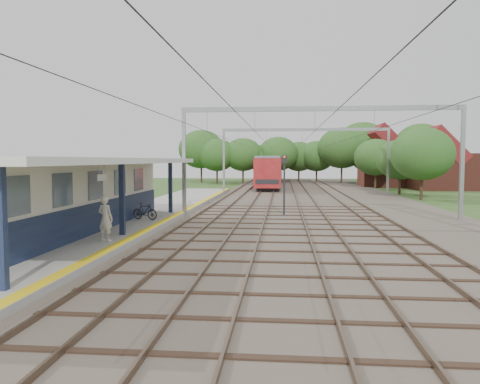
{
  "coord_description": "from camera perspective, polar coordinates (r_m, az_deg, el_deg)",
  "views": [
    {
      "loc": [
        1.28,
        -14.26,
        3.71
      ],
      "look_at": [
        -1.54,
        16.26,
        1.6
      ],
      "focal_mm": 35.0,
      "sensor_mm": 36.0,
      "label": 1
    }
  ],
  "objects": [
    {
      "name": "yellow_stripe",
      "position": [
        29.19,
        -7.68,
        -2.69
      ],
      "size": [
        0.45,
        52.0,
        0.01
      ],
      "primitive_type": "cube",
      "color": "yellow",
      "rests_on": "platform"
    },
    {
      "name": "platform",
      "position": [
        29.8,
        -11.9,
        -2.96
      ],
      "size": [
        5.0,
        52.0,
        0.35
      ],
      "primitive_type": "cube",
      "color": "gray",
      "rests_on": "ground"
    },
    {
      "name": "tree_band",
      "position": [
        71.43,
        7.37,
        4.87
      ],
      "size": [
        31.72,
        30.88,
        8.82
      ],
      "color": "#382619",
      "rests_on": "ground"
    },
    {
      "name": "house_far",
      "position": [
        67.87,
        17.85,
        3.35
      ],
      "size": [
        8.0,
        6.12,
        8.66
      ],
      "color": "brown",
      "rests_on": "ground"
    },
    {
      "name": "rail_tracks",
      "position": [
        44.4,
        5.56,
        -0.65
      ],
      "size": [
        11.8,
        88.0,
        0.15
      ],
      "color": "brown",
      "rests_on": "ballast_bed"
    },
    {
      "name": "station_building",
      "position": [
        23.62,
        -20.21,
        -0.34
      ],
      "size": [
        3.41,
        18.0,
        3.4
      ],
      "color": "beige",
      "rests_on": "platform"
    },
    {
      "name": "train",
      "position": [
        71.21,
        3.86,
        2.76
      ],
      "size": [
        3.11,
        38.69,
        4.07
      ],
      "color": "black",
      "rests_on": "ballast_bed"
    },
    {
      "name": "bicycle",
      "position": [
        26.81,
        -11.53,
        -2.31
      ],
      "size": [
        1.65,
        0.9,
        0.95
      ],
      "primitive_type": "imported",
      "rotation": [
        0.0,
        0.0,
        1.27
      ],
      "color": "black",
      "rests_on": "platform"
    },
    {
      "name": "ballast_bed",
      "position": [
        44.49,
        8.78,
        -0.83
      ],
      "size": [
        18.0,
        90.0,
        0.1
      ],
      "primitive_type": "cube",
      "color": "#473D33",
      "rests_on": "ground"
    },
    {
      "name": "person",
      "position": [
        20.13,
        -16.09,
        -3.11
      ],
      "size": [
        0.79,
        0.63,
        1.88
      ],
      "primitive_type": "imported",
      "rotation": [
        0.0,
        0.0,
        2.85
      ],
      "color": "silver",
      "rests_on": "platform"
    },
    {
      "name": "house_near",
      "position": [
        63.4,
        23.44,
        2.96
      ],
      "size": [
        7.0,
        6.12,
        7.89
      ],
      "color": "brown",
      "rests_on": "ground"
    },
    {
      "name": "ground",
      "position": [
        14.79,
        0.15,
        -10.59
      ],
      "size": [
        160.0,
        160.0,
        0.0
      ],
      "primitive_type": "plane",
      "color": "#2D4C1E",
      "rests_on": "ground"
    },
    {
      "name": "canopy",
      "position": [
        22.19,
        -18.83,
        3.56
      ],
      "size": [
        6.4,
        20.0,
        3.44
      ],
      "color": "#121D3B",
      "rests_on": "platform"
    },
    {
      "name": "signal_post",
      "position": [
        30.69,
        5.42,
        1.55
      ],
      "size": [
        0.31,
        0.29,
        4.0
      ],
      "rotation": [
        0.0,
        0.0,
        0.33
      ],
      "color": "black",
      "rests_on": "ground"
    },
    {
      "name": "catenary_system",
      "position": [
        39.63,
        8.39,
        6.5
      ],
      "size": [
        17.22,
        88.0,
        7.0
      ],
      "color": "gray",
      "rests_on": "ground"
    }
  ]
}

